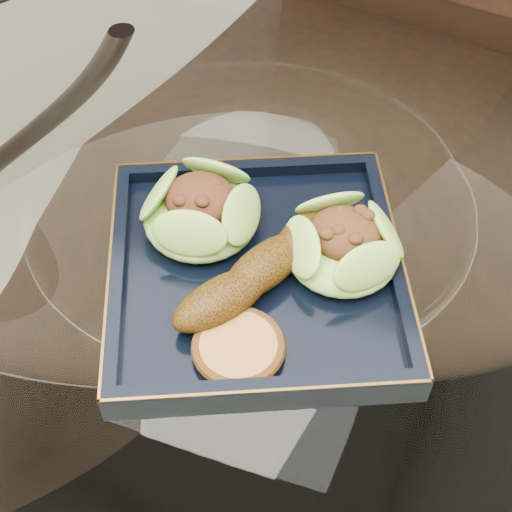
% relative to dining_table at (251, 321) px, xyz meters
% --- Properties ---
extents(ground, '(4.00, 4.00, 0.00)m').
position_rel_dining_table_xyz_m(ground, '(0.00, 0.00, -0.60)').
color(ground, beige).
rests_on(ground, ground).
extents(dining_table, '(1.13, 1.13, 0.77)m').
position_rel_dining_table_xyz_m(dining_table, '(0.00, 0.00, 0.00)').
color(dining_table, white).
rests_on(dining_table, ground).
extents(dining_chair, '(0.49, 0.49, 0.98)m').
position_rel_dining_table_xyz_m(dining_chair, '(0.03, 0.40, -0.05)').
color(dining_chair, black).
rests_on(dining_chair, ground).
extents(navy_plate, '(0.35, 0.35, 0.02)m').
position_rel_dining_table_xyz_m(navy_plate, '(0.03, -0.06, 0.17)').
color(navy_plate, black).
rests_on(navy_plate, dining_table).
extents(lettuce_wrap_left, '(0.14, 0.14, 0.04)m').
position_rel_dining_table_xyz_m(lettuce_wrap_left, '(-0.04, -0.03, 0.20)').
color(lettuce_wrap_left, '#589A2C').
rests_on(lettuce_wrap_left, navy_plate).
extents(lettuce_wrap_right, '(0.13, 0.13, 0.04)m').
position_rel_dining_table_xyz_m(lettuce_wrap_right, '(0.10, -0.02, 0.20)').
color(lettuce_wrap_right, '#5CA32F').
rests_on(lettuce_wrap_right, navy_plate).
extents(roasted_plantain, '(0.13, 0.19, 0.04)m').
position_rel_dining_table_xyz_m(roasted_plantain, '(0.04, -0.07, 0.20)').
color(roasted_plantain, '#553309').
rests_on(roasted_plantain, navy_plate).
extents(crumb_patty, '(0.08, 0.08, 0.01)m').
position_rel_dining_table_xyz_m(crumb_patty, '(0.04, -0.15, 0.19)').
color(crumb_patty, '#BC843E').
rests_on(crumb_patty, navy_plate).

